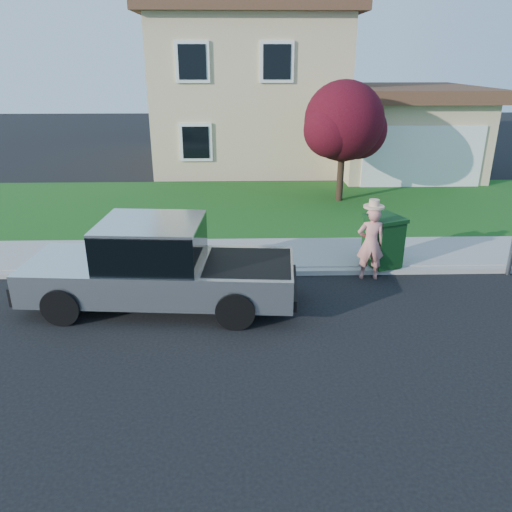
{
  "coord_description": "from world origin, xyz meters",
  "views": [
    {
      "loc": [
        -0.35,
        -7.82,
        4.73
      ],
      "look_at": [
        -0.1,
        1.07,
        1.2
      ],
      "focal_mm": 35.0,
      "sensor_mm": 36.0,
      "label": 1
    }
  ],
  "objects_px": {
    "ornamental_tree": "(345,125)",
    "woman": "(371,242)",
    "trash_bin": "(383,240)",
    "pickup_truck": "(159,267)"
  },
  "relations": [
    {
      "from": "ornamental_tree",
      "to": "trash_bin",
      "type": "height_order",
      "value": "ornamental_tree"
    },
    {
      "from": "trash_bin",
      "to": "woman",
      "type": "bearing_deg",
      "value": -153.77
    },
    {
      "from": "pickup_truck",
      "to": "ornamental_tree",
      "type": "bearing_deg",
      "value": 60.72
    },
    {
      "from": "pickup_truck",
      "to": "ornamental_tree",
      "type": "xyz_separation_m",
      "value": [
        5.11,
        7.67,
        1.83
      ]
    },
    {
      "from": "woman",
      "to": "trash_bin",
      "type": "height_order",
      "value": "woman"
    },
    {
      "from": "pickup_truck",
      "to": "ornamental_tree",
      "type": "distance_m",
      "value": 9.4
    },
    {
      "from": "woman",
      "to": "ornamental_tree",
      "type": "bearing_deg",
      "value": -91.05
    },
    {
      "from": "pickup_truck",
      "to": "woman",
      "type": "xyz_separation_m",
      "value": [
        4.56,
        1.22,
        0.05
      ]
    },
    {
      "from": "ornamental_tree",
      "to": "woman",
      "type": "bearing_deg",
      "value": -94.85
    },
    {
      "from": "woman",
      "to": "trash_bin",
      "type": "relative_size",
      "value": 1.57
    }
  ]
}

